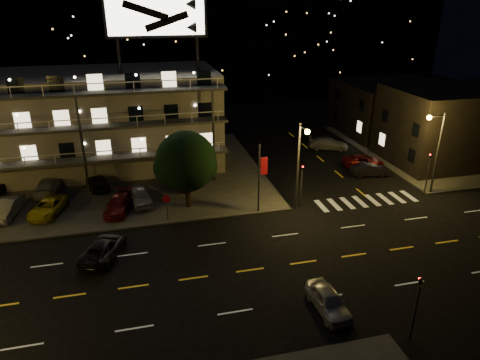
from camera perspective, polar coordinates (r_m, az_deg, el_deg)
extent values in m
plane|color=black|center=(30.35, -2.39, -12.43)|extent=(140.00, 140.00, 0.00)
cube|color=#31322F|center=(48.55, -23.77, -0.18)|extent=(44.00, 24.00, 0.15)
cube|color=#31322F|center=(58.89, 23.24, 3.81)|extent=(16.00, 24.00, 0.15)
cube|color=gray|center=(50.20, -19.50, 7.17)|extent=(28.00, 12.00, 10.00)
cube|color=gray|center=(49.15, -20.32, 13.05)|extent=(28.00, 12.00, 0.50)
cube|color=#31322F|center=(44.17, -19.86, 2.52)|extent=(28.00, 1.80, 0.25)
cube|color=#31322F|center=(43.23, -20.43, 6.49)|extent=(28.00, 1.80, 0.25)
cube|color=#31322F|center=(42.51, -21.03, 10.62)|extent=(28.00, 1.80, 0.25)
cylinder|color=black|center=(46.62, -15.85, 15.61)|extent=(0.36, 0.36, 3.50)
cylinder|color=black|center=(47.07, -5.71, 16.40)|extent=(0.36, 0.36, 3.50)
cube|color=black|center=(46.40, -11.13, 20.66)|extent=(10.20, 0.50, 4.20)
cube|color=#EEECCA|center=(46.10, -11.10, 20.65)|extent=(9.60, 0.06, 3.60)
cube|color=black|center=(54.78, 26.32, 6.53)|extent=(14.00, 10.00, 8.50)
cube|color=black|center=(64.29, 19.60, 9.04)|extent=(14.00, 12.00, 7.00)
cube|color=black|center=(94.58, -11.48, 19.21)|extent=(120.00, 20.00, 24.00)
cylinder|color=#2D2D30|center=(37.68, 7.72, 1.66)|extent=(0.20, 0.20, 8.00)
cylinder|color=#2D2D30|center=(35.77, 8.50, 6.88)|extent=(0.12, 1.80, 0.12)
sphere|color=yellow|center=(35.09, 8.97, 6.36)|extent=(0.44, 0.44, 0.44)
cylinder|color=#2D2D30|center=(44.54, 24.82, 3.07)|extent=(0.20, 0.20, 8.00)
cylinder|color=#2D2D30|center=(43.03, 24.80, 7.75)|extent=(1.80, 0.12, 0.12)
sphere|color=yellow|center=(42.57, 23.92, 7.61)|extent=(0.44, 0.44, 0.44)
cylinder|color=#2D2D30|center=(38.87, 8.14, -1.20)|extent=(0.14, 0.14, 3.60)
imported|color=black|center=(37.99, 8.33, 1.97)|extent=(0.20, 0.16, 1.00)
sphere|color=#FF0C0C|center=(37.93, 8.39, 1.76)|extent=(0.14, 0.14, 0.14)
cylinder|color=#2D2D30|center=(26.17, 22.24, -16.14)|extent=(0.14, 0.14, 3.60)
imported|color=black|center=(24.85, 23.05, -11.98)|extent=(0.20, 0.16, 1.00)
sphere|color=#FF0C0C|center=(24.98, 22.85, -12.02)|extent=(0.14, 0.14, 0.14)
cylinder|color=#2D2D30|center=(45.10, 23.71, 0.49)|extent=(0.14, 0.14, 3.60)
imported|color=black|center=(44.35, 24.17, 3.24)|extent=(0.16, 0.20, 1.00)
sphere|color=#FF0C0C|center=(44.31, 24.03, 3.11)|extent=(0.14, 0.14, 0.14)
cylinder|color=#2D2D30|center=(37.00, 2.54, 0.10)|extent=(0.16, 0.16, 6.40)
cube|color=#A70B1C|center=(36.67, 3.24, 1.90)|extent=(0.60, 0.04, 1.60)
cylinder|color=#2D2D30|center=(36.84, -9.69, -3.94)|extent=(0.08, 0.08, 2.20)
cylinder|color=#A70B1C|center=(36.33, -9.79, -2.49)|extent=(0.91, 0.04, 0.91)
cylinder|color=black|center=(38.85, -6.98, -1.81)|extent=(0.52, 0.52, 2.48)
sphere|color=black|center=(37.66, -7.20, 2.48)|extent=(5.38, 5.38, 5.38)
sphere|color=black|center=(38.17, -9.08, 1.65)|extent=(3.31, 3.31, 3.31)
sphere|color=black|center=(37.55, -5.37, 1.83)|extent=(3.10, 3.10, 3.10)
imported|color=#9B9CA1|center=(42.13, -28.68, -3.39)|extent=(2.18, 4.56, 1.44)
imported|color=gold|center=(41.04, -24.22, -3.32)|extent=(3.28, 5.03, 1.29)
imported|color=#5D0D0D|center=(39.43, -15.85, -3.09)|extent=(2.89, 4.95, 1.35)
imported|color=#9B9CA1|center=(40.38, -13.19, -2.04)|extent=(2.44, 4.65, 1.51)
imported|color=#9B9CA1|center=(45.40, -24.11, -0.69)|extent=(2.54, 5.23, 1.47)
imported|color=black|center=(44.58, -18.49, -0.26)|extent=(2.87, 4.55, 1.44)
imported|color=#5D0D0D|center=(43.48, -7.26, 0.27)|extent=(2.04, 4.76, 1.52)
imported|color=black|center=(47.94, 16.93, 1.31)|extent=(4.24, 2.06, 1.34)
imported|color=#5D0D0D|center=(50.40, 16.07, 2.44)|extent=(5.02, 3.14, 1.30)
imported|color=#9B9CA1|center=(55.40, 11.68, 4.80)|extent=(5.33, 3.71, 1.43)
imported|color=black|center=(62.11, 9.78, 6.85)|extent=(4.10, 2.61, 1.30)
imported|color=#9B9CA1|center=(27.51, 11.70, -15.49)|extent=(1.78, 4.06, 1.36)
imported|color=black|center=(33.41, -17.74, -8.63)|extent=(3.73, 5.36, 1.36)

